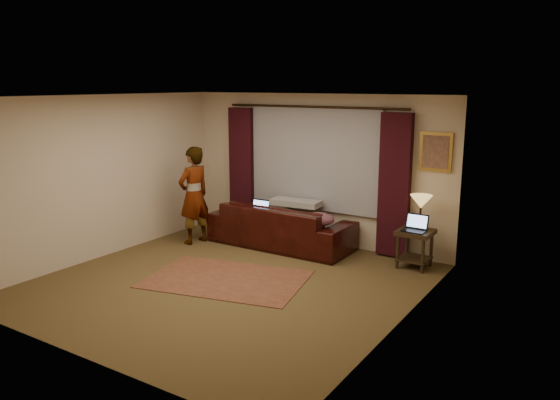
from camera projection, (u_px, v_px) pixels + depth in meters
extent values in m
cube|color=brown|center=(229.00, 284.00, 7.71)|extent=(5.00, 5.00, 0.01)
cube|color=silver|center=(225.00, 97.00, 7.17)|extent=(5.00, 5.00, 0.02)
cube|color=beige|center=(315.00, 169.00, 9.50)|extent=(5.00, 0.02, 2.60)
cube|color=beige|center=(70.00, 236.00, 5.38)|extent=(5.00, 0.02, 2.60)
cube|color=beige|center=(103.00, 177.00, 8.75)|extent=(0.02, 5.00, 2.60)
cube|color=beige|center=(403.00, 217.00, 6.13)|extent=(0.02, 5.00, 2.60)
cube|color=#9898A0|center=(314.00, 158.00, 9.41)|extent=(2.50, 0.05, 1.80)
cube|color=black|center=(242.00, 170.00, 10.22)|extent=(0.50, 0.14, 2.30)
cube|color=black|center=(395.00, 186.00, 8.65)|extent=(0.50, 0.14, 2.30)
cylinder|color=black|center=(313.00, 107.00, 9.18)|extent=(0.04, 0.04, 3.40)
cube|color=#B88C3A|center=(436.00, 152.00, 8.28)|extent=(0.50, 0.04, 0.60)
imported|color=black|center=(281.00, 217.00, 9.38)|extent=(2.52, 1.10, 1.02)
cube|color=#9B9994|center=(296.00, 187.00, 9.37)|extent=(0.89, 0.42, 0.10)
ellipsoid|color=brown|center=(320.00, 220.00, 8.80)|extent=(0.58, 0.50, 0.21)
cube|color=brown|center=(226.00, 279.00, 7.87)|extent=(2.51, 1.95, 0.01)
cube|color=black|center=(415.00, 249.00, 8.33)|extent=(0.52, 0.52, 0.59)
imported|color=#9B9994|center=(194.00, 195.00, 9.50)|extent=(0.58, 0.58, 1.71)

